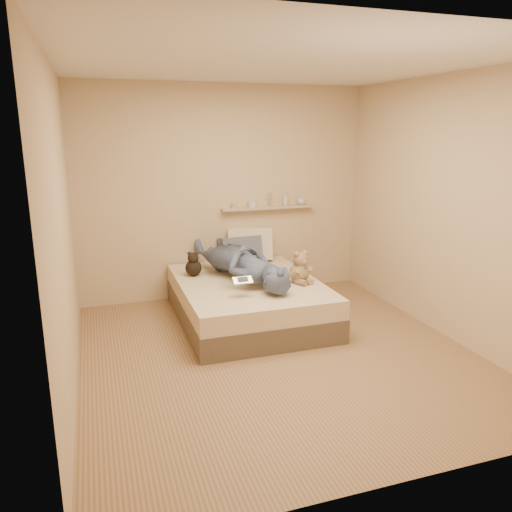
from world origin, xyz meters
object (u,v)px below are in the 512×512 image
object	(u,v)px
dark_plush	(193,265)
pillow_grey	(241,251)
bed	(248,300)
teddy_bear	(300,269)
game_console	(243,280)
person	(241,261)
wall_shelf	(268,208)
pillow_cream	(250,245)

from	to	relation	value
dark_plush	pillow_grey	xyz separation A→B (m)	(0.66, 0.31, 0.05)
bed	teddy_bear	bearing A→B (deg)	-24.23
game_console	dark_plush	xyz separation A→B (m)	(-0.32, 0.88, -0.05)
person	wall_shelf	xyz separation A→B (m)	(0.60, 0.80, 0.45)
game_console	person	world-z (taller)	person
teddy_bear	pillow_cream	world-z (taller)	pillow_cream
pillow_cream	pillow_grey	bearing A→B (deg)	-137.76
game_console	teddy_bear	size ratio (longest dim) A/B	0.55
person	teddy_bear	bearing A→B (deg)	135.40
teddy_bear	pillow_grey	bearing A→B (deg)	112.66
pillow_cream	wall_shelf	distance (m)	0.53
game_console	pillow_grey	distance (m)	1.24
pillow_cream	dark_plush	bearing A→B (deg)	-151.06
game_console	person	bearing A→B (deg)	75.11
person	wall_shelf	distance (m)	1.10
bed	teddy_bear	xyz separation A→B (m)	(0.52, -0.23, 0.37)
wall_shelf	dark_plush	bearing A→B (deg)	-153.84
wall_shelf	person	bearing A→B (deg)	-126.83
teddy_bear	person	xyz separation A→B (m)	(-0.57, 0.34, 0.05)
bed	dark_plush	distance (m)	0.74
dark_plush	pillow_grey	size ratio (longest dim) A/B	0.57
teddy_bear	dark_plush	xyz separation A→B (m)	(-1.05, 0.61, -0.02)
person	pillow_cream	bearing A→B (deg)	-128.38
dark_plush	wall_shelf	xyz separation A→B (m)	(1.08, 0.53, 0.53)
game_console	pillow_cream	xyz separation A→B (m)	(0.50, 1.33, 0.03)
pillow_cream	wall_shelf	world-z (taller)	wall_shelf
pillow_grey	bed	bearing A→B (deg)	-100.88
teddy_bear	dark_plush	distance (m)	1.21
pillow_cream	teddy_bear	bearing A→B (deg)	-77.73
bed	game_console	world-z (taller)	game_console
teddy_bear	pillow_grey	world-z (taller)	teddy_bear
dark_plush	wall_shelf	size ratio (longest dim) A/B	0.24
pillow_grey	game_console	bearing A→B (deg)	-106.09
bed	pillow_grey	xyz separation A→B (m)	(0.13, 0.69, 0.40)
bed	dark_plush	world-z (taller)	dark_plush
game_console	person	size ratio (longest dim) A/B	0.12
teddy_bear	dark_plush	bearing A→B (deg)	149.67
pillow_grey	pillow_cream	bearing A→B (deg)	42.24
teddy_bear	dark_plush	world-z (taller)	teddy_bear
bed	game_console	xyz separation A→B (m)	(-0.21, -0.50, 0.40)
dark_plush	pillow_cream	xyz separation A→B (m)	(0.82, 0.45, 0.08)
dark_plush	person	size ratio (longest dim) A/B	0.17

